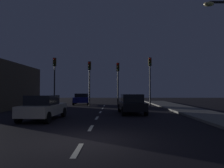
{
  "coord_description": "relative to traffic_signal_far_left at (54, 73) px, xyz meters",
  "views": [
    {
      "loc": [
        1.05,
        -7.67,
        1.75
      ],
      "look_at": [
        0.92,
        15.22,
        2.46
      ],
      "focal_mm": 35.0,
      "sensor_mm": 36.0,
      "label": 1
    }
  ],
  "objects": [
    {
      "name": "lane_stripe_third",
      "position": [
        5.34,
        -9.56,
        -3.71
      ],
      "size": [
        0.16,
        1.6,
        0.01
      ],
      "primitive_type": "cube",
      "color": "silver",
      "rests_on": "ground_plane"
    },
    {
      "name": "lane_stripe_sixth",
      "position": [
        5.34,
        1.84,
        -3.71
      ],
      "size": [
        0.16,
        1.6,
        0.01
      ],
      "primitive_type": "cube",
      "color": "silver",
      "rests_on": "ground_plane"
    },
    {
      "name": "car_oncoming_far",
      "position": [
        2.41,
        3.84,
        -2.99
      ],
      "size": [
        2.19,
        3.95,
        1.4
      ],
      "color": "navy",
      "rests_on": "ground_plane"
    },
    {
      "name": "lane_stripe_fifth",
      "position": [
        5.34,
        -1.96,
        -3.71
      ],
      "size": [
        0.16,
        1.6,
        0.01
      ],
      "primitive_type": "cube",
      "color": "silver",
      "rests_on": "ground_plane"
    },
    {
      "name": "lane_stripe_fourth",
      "position": [
        5.34,
        -5.76,
        -3.71
      ],
      "size": [
        0.16,
        1.6,
        0.01
      ],
      "primitive_type": "cube",
      "color": "silver",
      "rests_on": "ground_plane"
    },
    {
      "name": "traffic_signal_far_left",
      "position": [
        0.0,
        0.0,
        0.0
      ],
      "size": [
        0.32,
        0.38,
        5.34
      ],
      "color": "#2D2D30",
      "rests_on": "ground_plane"
    },
    {
      "name": "lane_stripe_second",
      "position": [
        5.34,
        -13.36,
        -3.71
      ],
      "size": [
        0.16,
        1.6,
        0.01
      ],
      "primitive_type": "cube",
      "color": "silver",
      "rests_on": "ground_plane"
    },
    {
      "name": "lane_stripe_nearest",
      "position": [
        5.34,
        -17.16,
        -3.71
      ],
      "size": [
        0.16,
        1.6,
        0.01
      ],
      "primitive_type": "cube",
      "color": "silver",
      "rests_on": "ground_plane"
    },
    {
      "name": "ground_plane",
      "position": [
        5.34,
        -8.96,
        -3.71
      ],
      "size": [
        80.0,
        80.0,
        0.0
      ],
      "primitive_type": "plane",
      "color": "black"
    },
    {
      "name": "car_adjacent_lane",
      "position": [
        2.19,
        -10.54,
        -2.96
      ],
      "size": [
        2.0,
        4.21,
        1.48
      ],
      "color": "beige",
      "rests_on": "ground_plane"
    },
    {
      "name": "traffic_signal_center_left",
      "position": [
        3.81,
        -0.0,
        -0.26
      ],
      "size": [
        0.32,
        0.38,
        4.93
      ],
      "color": "#2D2D30",
      "rests_on": "ground_plane"
    },
    {
      "name": "traffic_signal_center_right",
      "position": [
        6.9,
        -0.0,
        -0.35
      ],
      "size": [
        0.32,
        0.38,
        4.79
      ],
      "color": "black",
      "rests_on": "ground_plane"
    },
    {
      "name": "storefront_left",
      "position": [
        -5.16,
        -1.53,
        -1.53
      ],
      "size": [
        5.01,
        9.48,
        4.37
      ],
      "primitive_type": "cube",
      "color": "brown",
      "rests_on": "ground_plane"
    },
    {
      "name": "car_stopped_ahead",
      "position": [
        7.8,
        -7.01,
        -2.96
      ],
      "size": [
        2.03,
        4.05,
        1.49
      ],
      "color": "black",
      "rests_on": "ground_plane"
    },
    {
      "name": "sidewalk_curb_right",
      "position": [
        12.84,
        -8.96,
        -3.64
      ],
      "size": [
        3.0,
        40.0,
        0.15
      ],
      "primitive_type": "cube",
      "color": "gray",
      "rests_on": "ground_plane"
    },
    {
      "name": "traffic_signal_far_right",
      "position": [
        10.39,
        0.0,
        0.02
      ],
      "size": [
        0.32,
        0.38,
        5.36
      ],
      "color": "#2D2D30",
      "rests_on": "ground_plane"
    }
  ]
}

